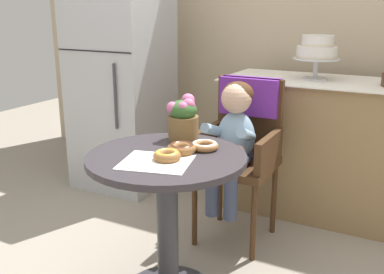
{
  "coord_description": "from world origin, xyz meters",
  "views": [
    {
      "loc": [
        0.97,
        -1.61,
        1.35
      ],
      "look_at": [
        0.05,
        0.15,
        0.77
      ],
      "focal_mm": 41.69,
      "sensor_mm": 36.0,
      "label": 1
    }
  ],
  "objects_px": {
    "cafe_table": "(167,198)",
    "donut_front": "(167,155)",
    "donut_mid": "(204,145)",
    "wicker_chair": "(244,133)",
    "tiered_cake_stand": "(317,50)",
    "donut_side": "(182,148)",
    "refrigerator": "(121,76)",
    "flower_vase": "(183,118)",
    "seated_child": "(234,133)"
  },
  "relations": [
    {
      "from": "wicker_chair",
      "to": "refrigerator",
      "type": "bearing_deg",
      "value": 165.99
    },
    {
      "from": "cafe_table",
      "to": "donut_side",
      "type": "bearing_deg",
      "value": 45.2
    },
    {
      "from": "donut_front",
      "to": "flower_vase",
      "type": "height_order",
      "value": "flower_vase"
    },
    {
      "from": "donut_front",
      "to": "donut_mid",
      "type": "height_order",
      "value": "donut_front"
    },
    {
      "from": "seated_child",
      "to": "refrigerator",
      "type": "height_order",
      "value": "refrigerator"
    },
    {
      "from": "cafe_table",
      "to": "donut_front",
      "type": "relative_size",
      "value": 5.99
    },
    {
      "from": "seated_child",
      "to": "donut_side",
      "type": "height_order",
      "value": "seated_child"
    },
    {
      "from": "seated_child",
      "to": "refrigerator",
      "type": "xyz_separation_m",
      "value": [
        -1.12,
        0.5,
        0.17
      ]
    },
    {
      "from": "cafe_table",
      "to": "donut_front",
      "type": "bearing_deg",
      "value": -57.02
    },
    {
      "from": "seated_child",
      "to": "tiered_cake_stand",
      "type": "relative_size",
      "value": 2.42
    },
    {
      "from": "donut_side",
      "to": "tiered_cake_stand",
      "type": "distance_m",
      "value": 1.33
    },
    {
      "from": "seated_child",
      "to": "donut_front",
      "type": "distance_m",
      "value": 0.67
    },
    {
      "from": "donut_side",
      "to": "tiered_cake_stand",
      "type": "height_order",
      "value": "tiered_cake_stand"
    },
    {
      "from": "wicker_chair",
      "to": "seated_child",
      "type": "distance_m",
      "value": 0.16
    },
    {
      "from": "donut_front",
      "to": "refrigerator",
      "type": "distance_m",
      "value": 1.6
    },
    {
      "from": "cafe_table",
      "to": "refrigerator",
      "type": "xyz_separation_m",
      "value": [
        -1.05,
        1.1,
        0.34
      ]
    },
    {
      "from": "wicker_chair",
      "to": "donut_mid",
      "type": "height_order",
      "value": "wicker_chair"
    },
    {
      "from": "seated_child",
      "to": "tiered_cake_stand",
      "type": "height_order",
      "value": "tiered_cake_stand"
    },
    {
      "from": "donut_side",
      "to": "flower_vase",
      "type": "relative_size",
      "value": 0.58
    },
    {
      "from": "donut_mid",
      "to": "tiered_cake_stand",
      "type": "bearing_deg",
      "value": 78.77
    },
    {
      "from": "donut_front",
      "to": "donut_mid",
      "type": "relative_size",
      "value": 0.93
    },
    {
      "from": "seated_child",
      "to": "flower_vase",
      "type": "relative_size",
      "value": 3.2
    },
    {
      "from": "cafe_table",
      "to": "flower_vase",
      "type": "relative_size",
      "value": 3.17
    },
    {
      "from": "donut_mid",
      "to": "flower_vase",
      "type": "distance_m",
      "value": 0.21
    },
    {
      "from": "wicker_chair",
      "to": "donut_mid",
      "type": "bearing_deg",
      "value": -83.1
    },
    {
      "from": "wicker_chair",
      "to": "donut_front",
      "type": "xyz_separation_m",
      "value": [
        -0.03,
        -0.82,
        0.1
      ]
    },
    {
      "from": "wicker_chair",
      "to": "donut_side",
      "type": "relative_size",
      "value": 7.29
    },
    {
      "from": "wicker_chair",
      "to": "flower_vase",
      "type": "height_order",
      "value": "wicker_chair"
    },
    {
      "from": "flower_vase",
      "to": "refrigerator",
      "type": "height_order",
      "value": "refrigerator"
    },
    {
      "from": "tiered_cake_stand",
      "to": "cafe_table",
      "type": "bearing_deg",
      "value": -104.86
    },
    {
      "from": "cafe_table",
      "to": "donut_side",
      "type": "xyz_separation_m",
      "value": [
        0.05,
        0.05,
        0.24
      ]
    },
    {
      "from": "donut_front",
      "to": "tiered_cake_stand",
      "type": "distance_m",
      "value": 1.44
    },
    {
      "from": "cafe_table",
      "to": "tiered_cake_stand",
      "type": "distance_m",
      "value": 1.46
    },
    {
      "from": "donut_front",
      "to": "donut_mid",
      "type": "bearing_deg",
      "value": 70.68
    },
    {
      "from": "seated_child",
      "to": "donut_front",
      "type": "relative_size",
      "value": 6.05
    },
    {
      "from": "cafe_table",
      "to": "donut_mid",
      "type": "xyz_separation_m",
      "value": [
        0.12,
        0.15,
        0.23
      ]
    },
    {
      "from": "wicker_chair",
      "to": "donut_mid",
      "type": "relative_size",
      "value": 7.38
    },
    {
      "from": "cafe_table",
      "to": "donut_front",
      "type": "distance_m",
      "value": 0.25
    },
    {
      "from": "seated_child",
      "to": "donut_side",
      "type": "distance_m",
      "value": 0.56
    },
    {
      "from": "wicker_chair",
      "to": "flower_vase",
      "type": "xyz_separation_m",
      "value": [
        -0.12,
        -0.52,
        0.19
      ]
    },
    {
      "from": "wicker_chair",
      "to": "donut_side",
      "type": "distance_m",
      "value": 0.72
    },
    {
      "from": "donut_side",
      "to": "refrigerator",
      "type": "height_order",
      "value": "refrigerator"
    },
    {
      "from": "cafe_table",
      "to": "tiered_cake_stand",
      "type": "height_order",
      "value": "tiered_cake_stand"
    },
    {
      "from": "cafe_table",
      "to": "tiered_cake_stand",
      "type": "bearing_deg",
      "value": 75.14
    },
    {
      "from": "tiered_cake_stand",
      "to": "donut_side",
      "type": "bearing_deg",
      "value": -103.29
    },
    {
      "from": "donut_front",
      "to": "tiered_cake_stand",
      "type": "height_order",
      "value": "tiered_cake_stand"
    },
    {
      "from": "flower_vase",
      "to": "cafe_table",
      "type": "bearing_deg",
      "value": -78.88
    },
    {
      "from": "cafe_table",
      "to": "donut_front",
      "type": "xyz_separation_m",
      "value": [
        0.04,
        -0.06,
        0.23
      ]
    },
    {
      "from": "donut_front",
      "to": "flower_vase",
      "type": "xyz_separation_m",
      "value": [
        -0.09,
        0.31,
        0.09
      ]
    },
    {
      "from": "seated_child",
      "to": "donut_front",
      "type": "bearing_deg",
      "value": -92.72
    }
  ]
}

